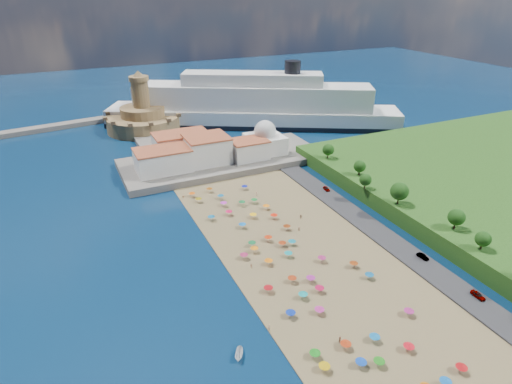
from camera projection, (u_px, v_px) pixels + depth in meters
name	position (u px, v px, depth m)	size (l,w,h in m)	color
ground	(279.00, 250.00, 130.76)	(700.00, 700.00, 0.00)	#071938
terrace	(223.00, 160.00, 193.33)	(90.00, 36.00, 3.00)	#59544C
jetty	(157.00, 144.00, 213.62)	(18.00, 70.00, 2.40)	#59544C
waterfront_buildings	(194.00, 151.00, 186.11)	(57.00, 29.00, 11.00)	silver
domed_building	(265.00, 140.00, 196.01)	(16.00, 16.00, 15.00)	silver
fortress	(143.00, 118.00, 235.63)	(40.00, 40.00, 32.40)	#8F6B47
cruise_ship	(253.00, 107.00, 241.85)	(156.90, 100.38, 36.13)	black
beach_parasols	(293.00, 264.00, 120.57)	(31.47, 113.65, 2.20)	gray
beachgoers	(280.00, 253.00, 127.69)	(34.52, 97.43, 1.90)	tan
parked_cars	(398.00, 239.00, 134.08)	(2.07, 74.10, 1.37)	gray
hillside_trees	(422.00, 204.00, 136.79)	(11.72, 107.54, 7.85)	#382314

